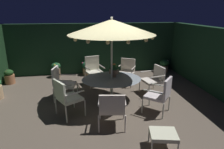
{
  "coord_description": "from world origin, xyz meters",
  "views": [
    {
      "loc": [
        -0.66,
        -5.33,
        2.69
      ],
      "look_at": [
        0.26,
        0.13,
        0.86
      ],
      "focal_mm": 31.4,
      "sensor_mm": 36.0,
      "label": 1
    }
  ],
  "objects_px": {
    "centerpiece_planter": "(114,69)",
    "ottoman_footrest": "(163,135)",
    "potted_plant_back_left": "(56,69)",
    "potted_plant_right_far": "(9,77)",
    "potted_plant_front_corner": "(164,65)",
    "patio_chair_south": "(155,78)",
    "patio_dining_table": "(112,82)",
    "patio_chair_northeast": "(66,96)",
    "patio_chair_east": "(112,107)",
    "potted_plant_back_right": "(88,67)",
    "patio_chair_southeast": "(161,93)",
    "patio_chair_west": "(94,69)",
    "patio_chair_north": "(62,81)",
    "patio_umbrella": "(112,27)",
    "patio_chair_southwest": "(127,70)"
  },
  "relations": [
    {
      "from": "patio_chair_south",
      "to": "potted_plant_back_left",
      "type": "distance_m",
      "value": 4.12
    },
    {
      "from": "patio_chair_north",
      "to": "ottoman_footrest",
      "type": "height_order",
      "value": "patio_chair_north"
    },
    {
      "from": "centerpiece_planter",
      "to": "potted_plant_back_left",
      "type": "height_order",
      "value": "centerpiece_planter"
    },
    {
      "from": "potted_plant_front_corner",
      "to": "potted_plant_back_right",
      "type": "relative_size",
      "value": 0.91
    },
    {
      "from": "patio_chair_south",
      "to": "patio_chair_west",
      "type": "xyz_separation_m",
      "value": [
        -1.93,
        1.18,
        0.06
      ]
    },
    {
      "from": "patio_chair_west",
      "to": "potted_plant_back_right",
      "type": "distance_m",
      "value": 1.24
    },
    {
      "from": "patio_chair_north",
      "to": "patio_chair_south",
      "type": "xyz_separation_m",
      "value": [
        3.01,
        -0.01,
        -0.05
      ]
    },
    {
      "from": "potted_plant_back_left",
      "to": "potted_plant_right_far",
      "type": "xyz_separation_m",
      "value": [
        -1.68,
        -0.52,
        -0.06
      ]
    },
    {
      "from": "potted_plant_back_left",
      "to": "centerpiece_planter",
      "type": "bearing_deg",
      "value": -50.55
    },
    {
      "from": "patio_chair_east",
      "to": "patio_chair_southwest",
      "type": "height_order",
      "value": "patio_chair_southwest"
    },
    {
      "from": "centerpiece_planter",
      "to": "ottoman_footrest",
      "type": "relative_size",
      "value": 0.7
    },
    {
      "from": "patio_umbrella",
      "to": "patio_chair_southwest",
      "type": "height_order",
      "value": "patio_umbrella"
    },
    {
      "from": "patio_chair_west",
      "to": "potted_plant_back_left",
      "type": "relative_size",
      "value": 1.73
    },
    {
      "from": "ottoman_footrest",
      "to": "patio_dining_table",
      "type": "bearing_deg",
      "value": 104.74
    },
    {
      "from": "centerpiece_planter",
      "to": "ottoman_footrest",
      "type": "height_order",
      "value": "centerpiece_planter"
    },
    {
      "from": "patio_chair_north",
      "to": "potted_plant_right_far",
      "type": "bearing_deg",
      "value": 139.96
    },
    {
      "from": "patio_dining_table",
      "to": "potted_plant_right_far",
      "type": "height_order",
      "value": "patio_dining_table"
    },
    {
      "from": "centerpiece_planter",
      "to": "patio_chair_southwest",
      "type": "height_order",
      "value": "centerpiece_planter"
    },
    {
      "from": "patio_chair_south",
      "to": "potted_plant_back_right",
      "type": "height_order",
      "value": "patio_chair_south"
    },
    {
      "from": "potted_plant_front_corner",
      "to": "patio_chair_south",
      "type": "bearing_deg",
      "value": -121.03
    },
    {
      "from": "centerpiece_planter",
      "to": "potted_plant_front_corner",
      "type": "distance_m",
      "value": 3.74
    },
    {
      "from": "patio_chair_east",
      "to": "potted_plant_front_corner",
      "type": "distance_m",
      "value": 5.12
    },
    {
      "from": "potted_plant_back_left",
      "to": "patio_chair_east",
      "type": "bearing_deg",
      "value": -67.71
    },
    {
      "from": "centerpiece_planter",
      "to": "patio_chair_northeast",
      "type": "distance_m",
      "value": 1.73
    },
    {
      "from": "patio_chair_north",
      "to": "patio_chair_northeast",
      "type": "distance_m",
      "value": 1.1
    },
    {
      "from": "patio_chair_north",
      "to": "patio_chair_east",
      "type": "height_order",
      "value": "patio_chair_north"
    },
    {
      "from": "patio_chair_south",
      "to": "potted_plant_front_corner",
      "type": "height_order",
      "value": "patio_chair_south"
    },
    {
      "from": "patio_chair_northeast",
      "to": "potted_plant_right_far",
      "type": "bearing_deg",
      "value": 128.71
    },
    {
      "from": "patio_chair_east",
      "to": "potted_plant_back_left",
      "type": "relative_size",
      "value": 1.52
    },
    {
      "from": "patio_dining_table",
      "to": "potted_plant_back_left",
      "type": "distance_m",
      "value": 3.24
    },
    {
      "from": "patio_chair_north",
      "to": "potted_plant_front_corner",
      "type": "relative_size",
      "value": 1.91
    },
    {
      "from": "patio_umbrella",
      "to": "potted_plant_right_far",
      "type": "distance_m",
      "value": 4.6
    },
    {
      "from": "centerpiece_planter",
      "to": "patio_chair_west",
      "type": "height_order",
      "value": "centerpiece_planter"
    },
    {
      "from": "patio_dining_table",
      "to": "potted_plant_right_far",
      "type": "bearing_deg",
      "value": 150.12
    },
    {
      "from": "patio_chair_northeast",
      "to": "patio_chair_southeast",
      "type": "bearing_deg",
      "value": -5.74
    },
    {
      "from": "patio_chair_east",
      "to": "potted_plant_back_right",
      "type": "bearing_deg",
      "value": 95.06
    },
    {
      "from": "patio_chair_south",
      "to": "patio_chair_northeast",
      "type": "bearing_deg",
      "value": -159.15
    },
    {
      "from": "centerpiece_planter",
      "to": "patio_chair_northeast",
      "type": "height_order",
      "value": "centerpiece_planter"
    },
    {
      "from": "potted_plant_front_corner",
      "to": "potted_plant_right_far",
      "type": "bearing_deg",
      "value": -175.68
    },
    {
      "from": "patio_chair_north",
      "to": "ottoman_footrest",
      "type": "relative_size",
      "value": 1.7
    },
    {
      "from": "patio_dining_table",
      "to": "potted_plant_back_right",
      "type": "relative_size",
      "value": 3.0
    },
    {
      "from": "ottoman_footrest",
      "to": "potted_plant_front_corner",
      "type": "distance_m",
      "value": 5.46
    },
    {
      "from": "patio_chair_southwest",
      "to": "potted_plant_right_far",
      "type": "relative_size",
      "value": 1.73
    },
    {
      "from": "patio_umbrella",
      "to": "patio_chair_east",
      "type": "distance_m",
      "value": 2.28
    },
    {
      "from": "patio_chair_southeast",
      "to": "potted_plant_back_left",
      "type": "distance_m",
      "value": 4.75
    },
    {
      "from": "potted_plant_back_right",
      "to": "patio_chair_southwest",
      "type": "bearing_deg",
      "value": -44.25
    },
    {
      "from": "patio_umbrella",
      "to": "patio_chair_northeast",
      "type": "bearing_deg",
      "value": -149.82
    },
    {
      "from": "patio_dining_table",
      "to": "patio_chair_east",
      "type": "height_order",
      "value": "patio_chair_east"
    },
    {
      "from": "patio_dining_table",
      "to": "potted_plant_front_corner",
      "type": "bearing_deg",
      "value": 41.86
    },
    {
      "from": "patio_chair_east",
      "to": "patio_chair_southeast",
      "type": "bearing_deg",
      "value": 19.24
    }
  ]
}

